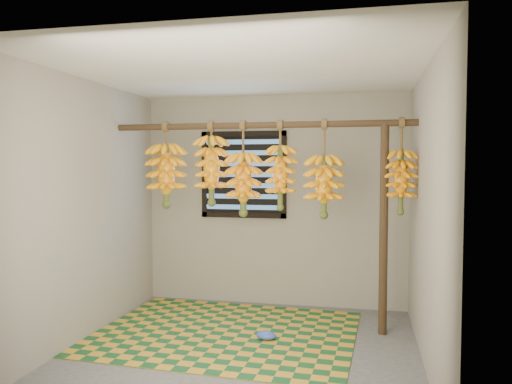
% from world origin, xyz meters
% --- Properties ---
extents(floor, '(3.00, 3.00, 0.01)m').
position_xyz_m(floor, '(0.00, 0.00, -0.01)').
color(floor, '#4F4F4F').
rests_on(floor, ground).
extents(ceiling, '(3.00, 3.00, 0.01)m').
position_xyz_m(ceiling, '(0.00, 0.00, 2.40)').
color(ceiling, silver).
rests_on(ceiling, wall_back).
extents(wall_back, '(3.00, 0.01, 2.40)m').
position_xyz_m(wall_back, '(0.00, 1.50, 1.20)').
color(wall_back, gray).
rests_on(wall_back, floor).
extents(wall_left, '(0.01, 3.00, 2.40)m').
position_xyz_m(wall_left, '(-1.50, 0.00, 1.20)').
color(wall_left, gray).
rests_on(wall_left, floor).
extents(wall_right, '(0.01, 3.00, 2.40)m').
position_xyz_m(wall_right, '(1.50, 0.00, 1.20)').
color(wall_right, gray).
rests_on(wall_right, floor).
extents(window, '(1.00, 0.04, 1.00)m').
position_xyz_m(window, '(-0.35, 1.48, 1.50)').
color(window, black).
rests_on(window, wall_back).
extents(hanging_pole, '(3.00, 0.06, 0.06)m').
position_xyz_m(hanging_pole, '(0.00, 0.70, 2.00)').
color(hanging_pole, '#432E1C').
rests_on(hanging_pole, wall_left).
extents(support_post, '(0.08, 0.08, 2.00)m').
position_xyz_m(support_post, '(1.20, 0.70, 1.00)').
color(support_post, '#432E1C').
rests_on(support_post, floor).
extents(woven_mat, '(2.51, 2.05, 0.01)m').
position_xyz_m(woven_mat, '(-0.27, 0.41, 0.01)').
color(woven_mat, '#175126').
rests_on(woven_mat, floor).
extents(plastic_bag, '(0.20, 0.16, 0.08)m').
position_xyz_m(plastic_bag, '(0.15, 0.28, 0.05)').
color(plastic_bag, blue).
rests_on(plastic_bag, woven_mat).
extents(banana_bunch_a, '(0.36, 0.36, 0.87)m').
position_xyz_m(banana_bunch_a, '(-0.98, 0.70, 1.50)').
color(banana_bunch_a, brown).
rests_on(banana_bunch_a, hanging_pole).
extents(banana_bunch_b, '(0.33, 0.33, 0.84)m').
position_xyz_m(banana_bunch_b, '(-0.49, 0.70, 1.56)').
color(banana_bunch_b, brown).
rests_on(banana_bunch_b, hanging_pole).
extents(banana_bunch_c, '(0.33, 0.33, 0.94)m').
position_xyz_m(banana_bunch_c, '(-0.16, 0.70, 1.42)').
color(banana_bunch_c, brown).
rests_on(banana_bunch_c, hanging_pole).
extents(banana_bunch_d, '(0.30, 0.30, 0.88)m').
position_xyz_m(banana_bunch_d, '(0.21, 0.70, 1.49)').
color(banana_bunch_d, brown).
rests_on(banana_bunch_d, hanging_pole).
extents(banana_bunch_e, '(0.36, 0.36, 0.94)m').
position_xyz_m(banana_bunch_e, '(0.64, 0.70, 1.41)').
color(banana_bunch_e, brown).
rests_on(banana_bunch_e, hanging_pole).
extents(banana_bunch_f, '(0.30, 0.30, 0.90)m').
position_xyz_m(banana_bunch_f, '(1.35, 0.70, 1.46)').
color(banana_bunch_f, brown).
rests_on(banana_bunch_f, hanging_pole).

